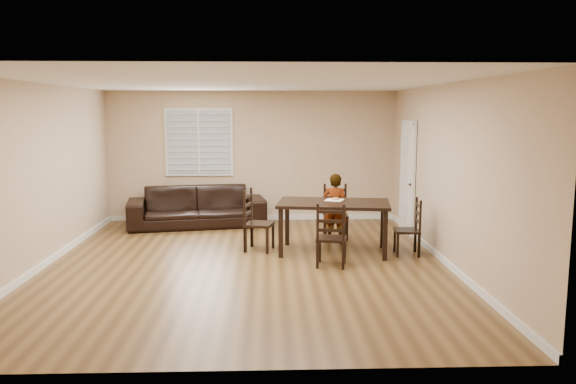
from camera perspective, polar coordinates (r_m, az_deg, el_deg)
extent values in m
plane|color=brown|center=(8.56, -4.22, -7.33)|extent=(7.00, 7.00, 0.00)
cube|color=tan|center=(11.78, -3.65, 3.64)|extent=(6.00, 0.04, 2.70)
cube|color=tan|center=(4.84, -5.95, -3.09)|extent=(6.00, 0.04, 2.70)
cube|color=tan|center=(8.94, -23.92, 1.46)|extent=(0.04, 7.00, 2.70)
cube|color=tan|center=(8.71, 15.82, 1.70)|extent=(0.04, 7.00, 2.70)
cube|color=white|center=(8.25, -4.42, 11.03)|extent=(6.00, 7.00, 0.04)
cube|color=white|center=(11.79, -9.04, 5.02)|extent=(1.40, 0.08, 1.40)
cube|color=white|center=(10.84, 12.07, 1.35)|extent=(0.06, 0.94, 2.05)
cylinder|color=#332114|center=(10.55, 12.29, 0.74)|extent=(0.06, 0.06, 0.02)
cube|color=white|center=(11.94, -3.59, -2.59)|extent=(6.00, 0.03, 0.10)
cube|color=white|center=(9.16, -23.36, -6.63)|extent=(0.03, 7.00, 0.10)
cube|color=white|center=(8.94, 15.40, -6.60)|extent=(0.03, 7.00, 0.10)
cube|color=black|center=(9.10, 4.67, -1.17)|extent=(1.91, 1.26, 0.05)
cube|color=black|center=(8.84, -0.73, -4.19)|extent=(0.08, 0.08, 0.78)
cube|color=black|center=(8.78, 9.84, -4.40)|extent=(0.08, 0.08, 0.78)
cube|color=black|center=(9.65, -0.08, -3.12)|extent=(0.08, 0.08, 0.78)
cube|color=black|center=(9.60, 9.58, -3.30)|extent=(0.08, 0.08, 0.78)
cube|color=black|center=(10.15, 4.86, -2.41)|extent=(0.46, 0.43, 0.04)
cube|color=black|center=(10.32, 4.78, -1.85)|extent=(0.44, 0.06, 0.98)
cube|color=black|center=(10.01, 3.84, -3.84)|extent=(0.04, 0.04, 0.40)
cube|color=black|center=(10.04, 6.01, -3.83)|extent=(0.04, 0.04, 0.40)
cube|color=black|center=(10.36, 3.71, -3.43)|extent=(0.04, 0.04, 0.40)
cube|color=black|center=(10.39, 5.82, -3.42)|extent=(0.04, 0.04, 0.40)
cube|color=black|center=(8.38, 4.43, -4.74)|extent=(0.50, 0.48, 0.04)
cube|color=black|center=(8.19, 4.34, -4.57)|extent=(0.43, 0.12, 0.96)
cube|color=black|center=(8.59, 5.77, -5.93)|extent=(0.05, 0.05, 0.40)
cube|color=black|center=(8.62, 3.25, -5.85)|extent=(0.05, 0.05, 0.40)
cube|color=black|center=(8.25, 5.63, -6.52)|extent=(0.05, 0.05, 0.40)
cube|color=black|center=(8.28, 3.02, -6.44)|extent=(0.05, 0.05, 0.40)
cube|color=black|center=(9.29, -2.92, -3.28)|extent=(0.53, 0.55, 0.04)
cube|color=black|center=(9.33, -4.08, -2.80)|extent=(0.15, 0.45, 1.02)
cube|color=black|center=(9.11, -2.12, -4.99)|extent=(0.05, 0.05, 0.42)
cube|color=black|center=(9.48, -1.52, -4.46)|extent=(0.05, 0.05, 0.42)
cube|color=black|center=(9.20, -4.35, -4.87)|extent=(0.05, 0.05, 0.42)
cube|color=black|center=(9.58, -3.67, -4.35)|extent=(0.05, 0.05, 0.42)
cube|color=black|center=(9.21, 11.98, -3.86)|extent=(0.42, 0.44, 0.04)
cube|color=black|center=(9.22, 13.06, -3.47)|extent=(0.07, 0.41, 0.91)
cube|color=black|center=(9.40, 10.78, -4.86)|extent=(0.04, 0.04, 0.37)
cube|color=black|center=(9.05, 11.08, -5.37)|extent=(0.04, 0.04, 0.37)
cube|color=black|center=(9.45, 12.77, -4.85)|extent=(0.04, 0.04, 0.37)
cube|color=black|center=(9.11, 13.14, -5.36)|extent=(0.04, 0.04, 0.37)
imported|color=gray|center=(9.77, 4.80, -1.69)|extent=(0.52, 0.44, 1.23)
cube|color=white|center=(9.29, 4.72, -0.81)|extent=(0.36, 0.36, 0.00)
torus|color=#AF763E|center=(9.29, 4.86, -0.69)|extent=(0.11, 0.11, 0.03)
torus|color=silver|center=(9.29, 4.86, -0.62)|extent=(0.10, 0.10, 0.02)
imported|color=black|center=(11.38, -9.24, -1.48)|extent=(2.82, 1.49, 0.78)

